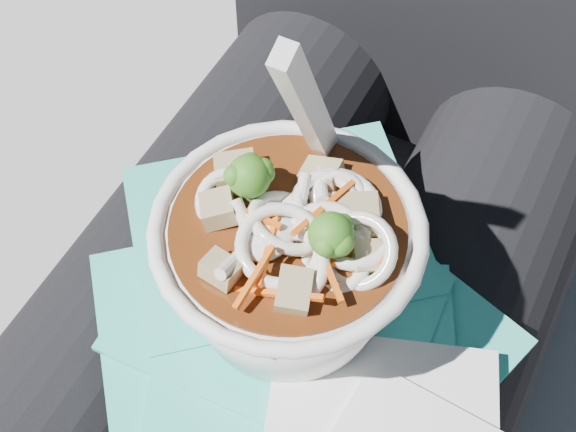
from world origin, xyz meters
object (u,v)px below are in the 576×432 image
at_px(udon_bowl, 290,257).
at_px(person_body, 344,215).
at_px(stone_ledge, 349,341).
at_px(plastic_bag, 295,332).
at_px(lap, 288,330).

bearing_deg(udon_bowl, person_body, 96.39).
distance_m(stone_ledge, udon_bowl, 0.47).
relative_size(stone_ledge, plastic_bag, 2.95).
bearing_deg(lap, person_body, 90.00).
bearing_deg(person_body, lap, -90.00).
xyz_separation_m(person_body, plastic_bag, (0.02, -0.13, 0.06)).
xyz_separation_m(person_body, udon_bowl, (0.01, -0.12, 0.12)).
xyz_separation_m(stone_ledge, person_body, (0.00, -0.06, 0.32)).
xyz_separation_m(lap, person_body, (0.00, 0.09, 0.03)).
bearing_deg(plastic_bag, lap, 123.34).
distance_m(person_body, udon_bowl, 0.16).
relative_size(person_body, plastic_bag, 2.90).
bearing_deg(stone_ledge, lap, -90.00).
bearing_deg(plastic_bag, stone_ledge, 97.35).
bearing_deg(plastic_bag, udon_bowl, 129.04).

